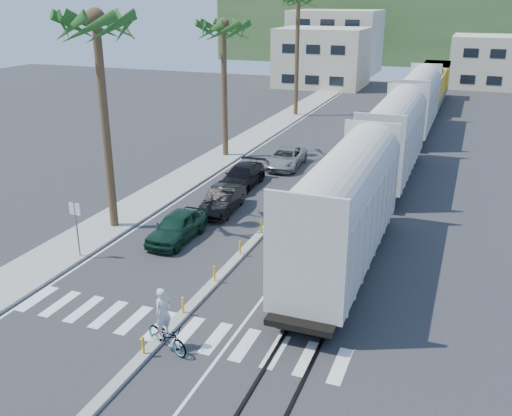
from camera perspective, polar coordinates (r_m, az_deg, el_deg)
The scene contains 16 objects.
ground at distance 24.42m, azimuth -6.16°, elevation -9.55°, with size 140.00×140.00×0.00m, color #28282B.
sidewalk at distance 48.95m, azimuth -1.84°, elevation 6.15°, with size 3.00×90.00×0.15m, color gray.
rails at distance 48.50m, azimuth 14.53°, elevation 5.31°, with size 1.56×100.00×0.06m.
median at distance 41.70m, azimuth 6.30°, elevation 3.50°, with size 0.45×60.00×0.85m.
crosswalk at distance 22.93m, azimuth -8.47°, elevation -11.82°, with size 14.00×2.20×0.01m, color silver.
lane_markings at distance 46.94m, azimuth 5.36°, elevation 5.36°, with size 9.42×90.00×0.01m.
freight_train at distance 45.99m, azimuth 14.54°, elevation 8.19°, with size 3.00×60.94×5.85m.
palm_trees at distance 45.18m, azimuth -2.70°, elevation 18.72°, with size 3.50×37.20×13.75m.
street_sign at distance 28.80m, azimuth -17.55°, elevation -1.26°, with size 0.60×0.08×3.00m.
buildings at distance 92.15m, azimuth 11.09°, elevation 15.24°, with size 38.00×27.00×10.00m.
hillside at distance 119.27m, azimuth 16.92°, elevation 16.66°, with size 80.00×20.00×12.00m, color #385628.
car_lead at distance 30.30m, azimuth -7.90°, elevation -1.84°, with size 1.83×4.51×1.53m, color #103021.
car_second at distance 34.04m, azimuth -3.33°, elevation 0.82°, with size 1.94×4.64×1.49m, color black.
car_third at distance 38.52m, azimuth -1.41°, elevation 3.19°, with size 2.15×5.08×1.46m, color black.
car_rear at distance 43.12m, azimuth 2.98°, elevation 5.02°, with size 2.62×5.22×1.42m, color #929597.
cyclist at distance 21.37m, azimuth -8.95°, elevation -12.04°, with size 2.15×2.58×2.46m.
Camera 1 is at (9.95, -18.70, 12.16)m, focal length 40.00 mm.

